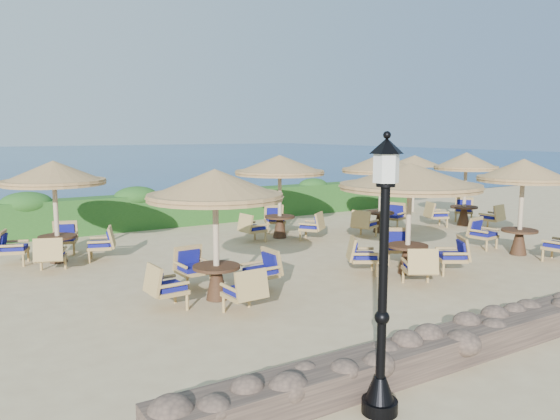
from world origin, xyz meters
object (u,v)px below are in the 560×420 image
(cafe_set_0, at_px, (216,212))
(cafe_set_4, at_px, (280,178))
(cafe_set_2, at_px, (522,185))
(cafe_set_3, at_px, (55,195))
(lamp_post, at_px, (383,289))
(cafe_set_1, at_px, (410,193))
(cafe_set_5, at_px, (381,174))
(cafe_set_6, at_px, (465,177))
(extra_parasol, at_px, (414,161))

(cafe_set_0, height_order, cafe_set_4, same)
(cafe_set_2, xyz_separation_m, cafe_set_3, (-11.04, 5.72, -0.17))
(cafe_set_2, height_order, cafe_set_3, same)
(lamp_post, relative_size, cafe_set_1, 0.98)
(cafe_set_4, height_order, cafe_set_5, same)
(cafe_set_1, bearing_deg, lamp_post, -137.25)
(cafe_set_1, relative_size, cafe_set_3, 1.17)
(cafe_set_1, distance_m, cafe_set_6, 7.69)
(lamp_post, height_order, cafe_set_6, lamp_post)
(lamp_post, height_order, cafe_set_5, lamp_post)
(cafe_set_3, distance_m, cafe_set_4, 6.67)
(cafe_set_1, bearing_deg, cafe_set_3, 141.09)
(cafe_set_4, relative_size, cafe_set_6, 1.05)
(cafe_set_1, height_order, cafe_set_5, same)
(cafe_set_4, distance_m, cafe_set_6, 7.06)
(lamp_post, xyz_separation_m, cafe_set_1, (5.00, 4.62, 0.39))
(cafe_set_6, bearing_deg, extra_parasol, 74.42)
(cafe_set_5, bearing_deg, cafe_set_4, 164.04)
(extra_parasol, xyz_separation_m, cafe_set_2, (-3.50, -7.50, -0.24))
(cafe_set_5, distance_m, cafe_set_6, 3.56)
(cafe_set_1, height_order, cafe_set_4, same)
(cafe_set_2, distance_m, cafe_set_3, 12.43)
(cafe_set_0, height_order, cafe_set_6, same)
(cafe_set_4, distance_m, cafe_set_5, 3.51)
(cafe_set_4, bearing_deg, cafe_set_2, -51.80)
(cafe_set_5, height_order, cafe_set_6, same)
(cafe_set_0, bearing_deg, cafe_set_3, 113.14)
(lamp_post, bearing_deg, cafe_set_5, 48.21)
(cafe_set_0, bearing_deg, lamp_post, -92.61)
(lamp_post, distance_m, cafe_set_6, 14.41)
(extra_parasol, xyz_separation_m, cafe_set_6, (-0.97, -3.49, -0.41))
(cafe_set_4, bearing_deg, lamp_post, -115.25)
(lamp_post, distance_m, cafe_set_4, 11.11)
(lamp_post, bearing_deg, cafe_set_2, 26.29)
(lamp_post, relative_size, cafe_set_3, 1.15)
(cafe_set_3, bearing_deg, extra_parasol, 7.01)
(cafe_set_1, relative_size, cafe_set_6, 1.23)
(lamp_post, relative_size, cafe_set_5, 1.16)
(cafe_set_0, distance_m, cafe_set_3, 5.52)
(cafe_set_5, bearing_deg, extra_parasol, 33.07)
(cafe_set_2, height_order, cafe_set_5, same)
(cafe_set_3, relative_size, cafe_set_4, 1.00)
(extra_parasol, xyz_separation_m, cafe_set_5, (-4.49, -2.92, -0.19))
(cafe_set_0, height_order, cafe_set_2, same)
(lamp_post, xyz_separation_m, cafe_set_3, (-1.93, 10.21, 0.21))
(extra_parasol, bearing_deg, lamp_post, -136.40)
(lamp_post, distance_m, extra_parasol, 17.41)
(cafe_set_1, height_order, cafe_set_6, same)
(cafe_set_1, bearing_deg, cafe_set_2, -1.70)
(cafe_set_0, xyz_separation_m, cafe_set_3, (-2.17, 5.07, -0.04))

